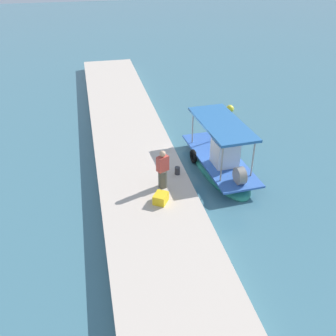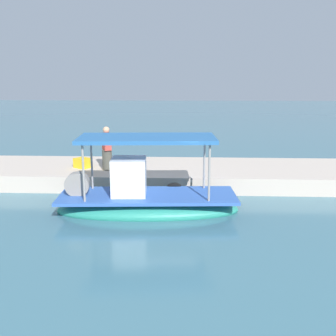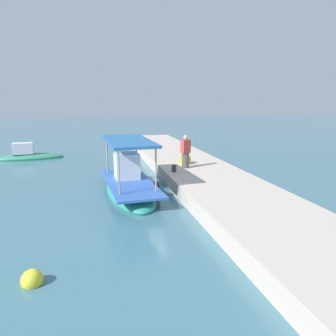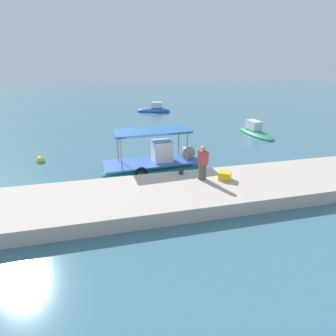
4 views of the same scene
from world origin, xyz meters
name	(u,v)px [view 2 (image 2 of 4)]	position (x,y,z in m)	size (l,w,h in m)	color
ground_plane	(160,208)	(0.00, 0.00, 0.00)	(120.00, 120.00, 0.00)	#3F6E7E
dock_quay	(166,174)	(0.00, -3.63, 0.33)	(36.00, 4.04, 0.66)	beige
main_fishing_boat	(145,199)	(0.48, 0.35, 0.42)	(6.13, 2.36, 2.86)	teal
fisherman_near_bollard	(107,150)	(2.34, -2.91, 1.46)	(0.52, 0.57, 1.76)	#4F4E43
mooring_bollard	(125,170)	(1.48, -2.06, 0.84)	(0.24, 0.24, 0.36)	#2D2D33
cargo_crate	(83,163)	(3.43, -3.23, 0.86)	(0.62, 0.49, 0.40)	yellow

